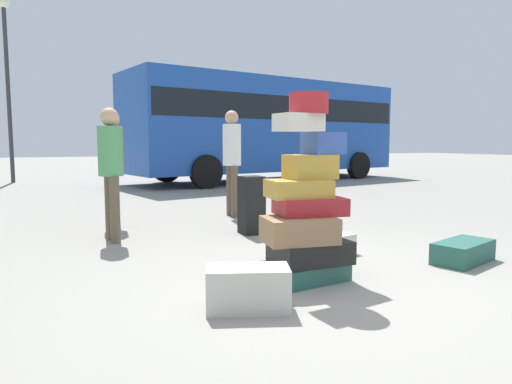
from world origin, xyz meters
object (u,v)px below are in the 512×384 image
lamp_post (7,60)px  suitcase_cream_foreground_far (248,288)px  person_bearded_onlooker (111,162)px  suitcase_tower (306,211)px  suitcase_teal_upright_blue (463,252)px  person_passerby_in_red (113,158)px  person_tourist_with_camera (232,154)px  suitcase_black_right_side (251,205)px  suitcase_cream_behind_tower (322,245)px  parked_bus (267,123)px

lamp_post → suitcase_cream_foreground_far: bearing=-79.2°
person_bearded_onlooker → suitcase_tower: bearing=21.6°
suitcase_teal_upright_blue → person_passerby_in_red: 4.73m
person_tourist_with_camera → person_passerby_in_red: 1.91m
suitcase_teal_upright_blue → lamp_post: size_ratio=0.13×
suitcase_black_right_side → person_tourist_with_camera: size_ratio=0.44×
person_passerby_in_red → lamp_post: size_ratio=0.30×
suitcase_cream_behind_tower → suitcase_teal_upright_blue: (1.16, -0.83, -0.00)m
suitcase_tower → person_bearded_onlooker: 2.76m
suitcase_cream_foreground_far → person_passerby_in_red: size_ratio=0.36×
suitcase_cream_foreground_far → parked_bus: size_ratio=0.06×
suitcase_cream_foreground_far → person_bearded_onlooker: (-0.63, 2.85, 0.82)m
person_passerby_in_red → parked_bus: size_ratio=0.18×
suitcase_cream_foreground_far → person_tourist_with_camera: person_tourist_with_camera is taller
suitcase_teal_upright_blue → parked_bus: 10.67m
person_tourist_with_camera → lamp_post: bearing=-155.1°
person_bearded_onlooker → suitcase_cream_foreground_far: bearing=3.6°
person_bearded_onlooker → person_passerby_in_red: size_ratio=0.98×
person_passerby_in_red → person_bearded_onlooker: bearing=-8.7°
suitcase_cream_behind_tower → person_passerby_in_red: bearing=108.6°
suitcase_cream_behind_tower → suitcase_teal_upright_blue: 1.42m
suitcase_tower → suitcase_teal_upright_blue: suitcase_tower is taller
suitcase_black_right_side → person_bearded_onlooker: size_ratio=0.47×
suitcase_cream_foreground_far → suitcase_cream_behind_tower: bearing=61.1°
suitcase_black_right_side → person_bearded_onlooker: person_bearded_onlooker is taller
suitcase_tower → person_tourist_with_camera: bearing=79.7°
suitcase_tower → suitcase_cream_foreground_far: bearing=-146.9°
parked_bus → suitcase_cream_behind_tower: bearing=-123.4°
suitcase_black_right_side → lamp_post: bearing=108.8°
suitcase_black_right_side → suitcase_cream_foreground_far: (-1.13, -2.62, -0.23)m
suitcase_black_right_side → person_passerby_in_red: 2.16m
suitcase_black_right_side → lamp_post: (-3.60, 10.34, 3.28)m
lamp_post → suitcase_cream_behind_tower: bearing=-71.9°
suitcase_tower → person_bearded_onlooker: size_ratio=1.00×
suitcase_cream_behind_tower → person_bearded_onlooker: (-2.00, 1.65, 0.87)m
suitcase_tower → person_tourist_with_camera: (0.66, 3.63, 0.42)m
suitcase_teal_upright_blue → person_bearded_onlooker: 4.11m
lamp_post → person_bearded_onlooker: bearing=-79.7°
lamp_post → suitcase_teal_upright_blue: bearing=-68.3°
suitcase_tower → suitcase_cream_behind_tower: (0.61, 0.71, -0.50)m
person_tourist_with_camera → suitcase_cream_foreground_far: bearing=-17.8°
person_passerby_in_red → suitcase_cream_behind_tower: bearing=33.5°
suitcase_cream_foreground_far → parked_bus: (5.04, 10.61, 1.67)m
suitcase_tower → suitcase_teal_upright_blue: (1.77, -0.12, -0.51)m
suitcase_cream_behind_tower → suitcase_teal_upright_blue: bearing=-51.2°
parked_bus → lamp_post: size_ratio=1.70×
suitcase_cream_behind_tower → suitcase_black_right_side: bearing=83.7°
suitcase_tower → suitcase_cream_foreground_far: size_ratio=2.72×
suitcase_tower → parked_bus: 11.05m
suitcase_black_right_side → person_bearded_onlooker: 1.87m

